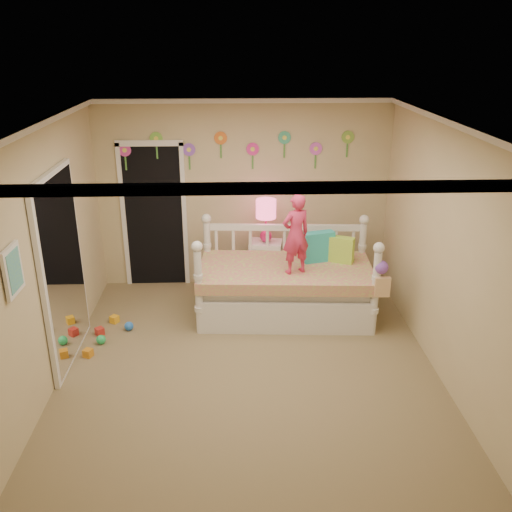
{
  "coord_description": "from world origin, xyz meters",
  "views": [
    {
      "loc": [
        -0.14,
        -5.18,
        3.35
      ],
      "look_at": [
        0.1,
        0.6,
        1.05
      ],
      "focal_mm": 38.95,
      "sensor_mm": 36.0,
      "label": 1
    }
  ],
  "objects_px": {
    "nightstand": "(266,266)",
    "table_lamp": "(266,214)",
    "child": "(296,234)",
    "daybed": "(285,271)"
  },
  "relations": [
    {
      "from": "table_lamp",
      "to": "child",
      "type": "bearing_deg",
      "value": -71.92
    },
    {
      "from": "child",
      "to": "table_lamp",
      "type": "relative_size",
      "value": 1.65
    },
    {
      "from": "child",
      "to": "nightstand",
      "type": "xyz_separation_m",
      "value": [
        -0.3,
        0.92,
        -0.79
      ]
    },
    {
      "from": "daybed",
      "to": "child",
      "type": "height_order",
      "value": "child"
    },
    {
      "from": "daybed",
      "to": "nightstand",
      "type": "bearing_deg",
      "value": 109.61
    },
    {
      "from": "daybed",
      "to": "nightstand",
      "type": "distance_m",
      "value": 0.78
    },
    {
      "from": "child",
      "to": "table_lamp",
      "type": "distance_m",
      "value": 0.97
    },
    {
      "from": "daybed",
      "to": "child",
      "type": "distance_m",
      "value": 0.6
    },
    {
      "from": "daybed",
      "to": "table_lamp",
      "type": "bearing_deg",
      "value": 109.61
    },
    {
      "from": "nightstand",
      "to": "table_lamp",
      "type": "distance_m",
      "value": 0.76
    }
  ]
}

